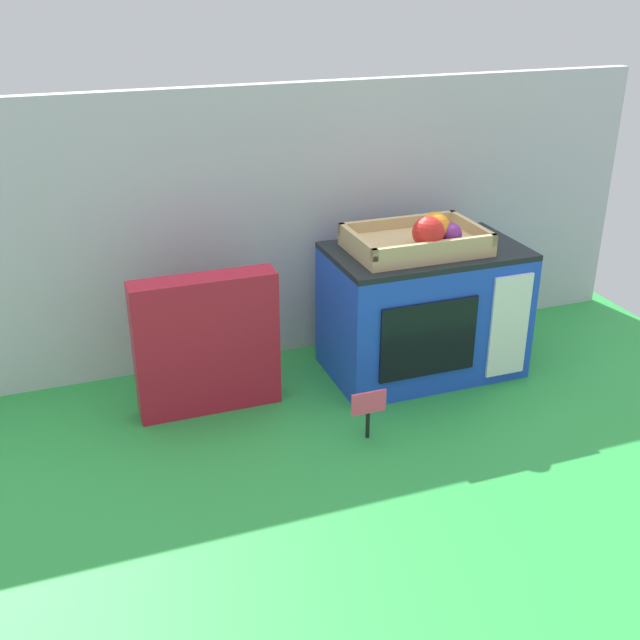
{
  "coord_description": "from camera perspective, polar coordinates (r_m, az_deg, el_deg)",
  "views": [
    {
      "loc": [
        -0.54,
        -1.33,
        0.82
      ],
      "look_at": [
        -0.04,
        0.03,
        0.16
      ],
      "focal_mm": 43.53,
      "sensor_mm": 36.0,
      "label": 1
    }
  ],
  "objects": [
    {
      "name": "price_sign",
      "position": [
        1.47,
        3.59,
        -6.44
      ],
      "size": [
        0.07,
        0.01,
        0.1
      ],
      "color": "black",
      "rests_on": "ground"
    },
    {
      "name": "food_groups_crate",
      "position": [
        1.61,
        7.47,
        5.91
      ],
      "size": [
        0.27,
        0.18,
        0.09
      ],
      "color": "tan",
      "rests_on": "toy_microwave"
    },
    {
      "name": "ground_plane",
      "position": [
        1.66,
        1.77,
        -5.15
      ],
      "size": [
        1.7,
        1.7,
        0.0
      ],
      "primitive_type": "plane",
      "color": "green",
      "rests_on": "ground"
    },
    {
      "name": "display_back_panel",
      "position": [
        1.74,
        -0.99,
        7.22
      ],
      "size": [
        1.61,
        0.03,
        0.6
      ],
      "primitive_type": "cube",
      "color": "#B7BABF",
      "rests_on": "ground"
    },
    {
      "name": "toy_microwave",
      "position": [
        1.7,
        7.6,
        0.71
      ],
      "size": [
        0.41,
        0.25,
        0.28
      ],
      "color": "blue",
      "rests_on": "ground"
    },
    {
      "name": "cookie_set_box",
      "position": [
        1.54,
        -8.31,
        -1.82
      ],
      "size": [
        0.28,
        0.07,
        0.28
      ],
      "color": "#B2192D",
      "rests_on": "ground"
    }
  ]
}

